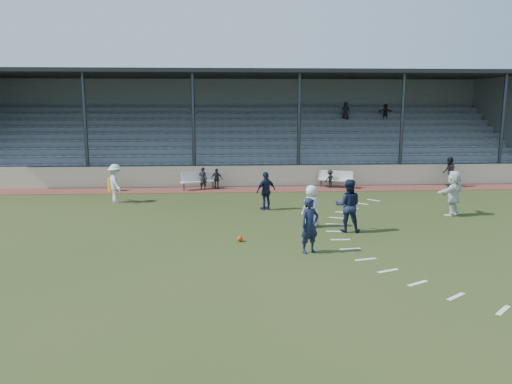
% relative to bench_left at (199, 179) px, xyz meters
% --- Properties ---
extents(ground, '(90.00, 90.00, 0.00)m').
position_rel_bench_left_xyz_m(ground, '(2.72, -10.69, -0.58)').
color(ground, '#2C3817').
rests_on(ground, ground).
extents(cinder_track, '(34.00, 2.00, 0.02)m').
position_rel_bench_left_xyz_m(cinder_track, '(2.72, -0.19, -0.57)').
color(cinder_track, brown).
rests_on(cinder_track, ground).
extents(retaining_wall, '(34.00, 0.18, 1.20)m').
position_rel_bench_left_xyz_m(retaining_wall, '(2.72, 0.86, 0.02)').
color(retaining_wall, beige).
rests_on(retaining_wall, ground).
extents(bench_left, '(2.00, 1.20, 0.95)m').
position_rel_bench_left_xyz_m(bench_left, '(0.00, 0.00, 0.00)').
color(bench_left, silver).
rests_on(bench_left, cinder_track).
extents(bench_right, '(2.00, 1.19, 0.95)m').
position_rel_bench_left_xyz_m(bench_right, '(7.74, 0.10, 0.00)').
color(bench_right, silver).
rests_on(bench_right, cinder_track).
extents(trash_bin, '(0.44, 0.44, 0.71)m').
position_rel_bench_left_xyz_m(trash_bin, '(-4.72, -0.29, -0.21)').
color(trash_bin, gold).
rests_on(trash_bin, cinder_track).
extents(football, '(0.20, 0.20, 0.20)m').
position_rel_bench_left_xyz_m(football, '(2.01, -10.70, -0.48)').
color(football, red).
rests_on(football, ground).
extents(player_white_lead, '(0.96, 0.85, 1.65)m').
position_rel_bench_left_xyz_m(player_white_lead, '(4.84, -8.78, 0.24)').
color(player_white_lead, silver).
rests_on(player_white_lead, ground).
extents(player_navy_lead, '(0.78, 0.68, 1.81)m').
position_rel_bench_left_xyz_m(player_navy_lead, '(4.22, -12.13, 0.32)').
color(player_navy_lead, '#131A35').
rests_on(player_navy_lead, ground).
extents(player_navy_mid, '(1.10, 0.94, 1.99)m').
position_rel_bench_left_xyz_m(player_navy_mid, '(6.09, -9.55, 0.41)').
color(player_navy_mid, '#131A35').
rests_on(player_navy_mid, ground).
extents(player_white_wing, '(1.15, 1.38, 1.86)m').
position_rel_bench_left_xyz_m(player_white_wing, '(-3.81, -3.42, 0.35)').
color(player_white_wing, silver).
rests_on(player_white_wing, ground).
extents(player_navy_wing, '(1.08, 0.88, 1.72)m').
position_rel_bench_left_xyz_m(player_navy_wing, '(3.33, -5.50, 0.28)').
color(player_navy_wing, '#131A35').
rests_on(player_navy_wing, ground).
extents(player_white_back, '(1.78, 1.55, 1.94)m').
position_rel_bench_left_xyz_m(player_white_back, '(11.25, -7.12, 0.39)').
color(player_white_back, silver).
rests_on(player_white_back, ground).
extents(official, '(0.85, 0.98, 1.71)m').
position_rel_bench_left_xyz_m(official, '(14.22, -0.09, 0.29)').
color(official, black).
rests_on(official, cinder_track).
extents(sub_left_near, '(0.52, 0.42, 1.24)m').
position_rel_bench_left_xyz_m(sub_left_near, '(0.25, -0.16, 0.06)').
color(sub_left_near, black).
rests_on(sub_left_near, cinder_track).
extents(sub_left_far, '(0.72, 0.47, 1.15)m').
position_rel_bench_left_xyz_m(sub_left_far, '(1.01, -0.04, 0.01)').
color(sub_left_far, black).
rests_on(sub_left_far, cinder_track).
extents(sub_right, '(0.74, 0.59, 1.01)m').
position_rel_bench_left_xyz_m(sub_right, '(7.39, -0.01, -0.06)').
color(sub_right, black).
rests_on(sub_right, cinder_track).
extents(grandstand, '(34.60, 9.00, 6.61)m').
position_rel_bench_left_xyz_m(grandstand, '(2.72, 5.57, 1.62)').
color(grandstand, gray).
rests_on(grandstand, ground).
extents(penalty_arc, '(3.89, 14.63, 0.01)m').
position_rel_bench_left_xyz_m(penalty_arc, '(6.84, -10.69, -0.58)').
color(penalty_arc, silver).
rests_on(penalty_arc, ground).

